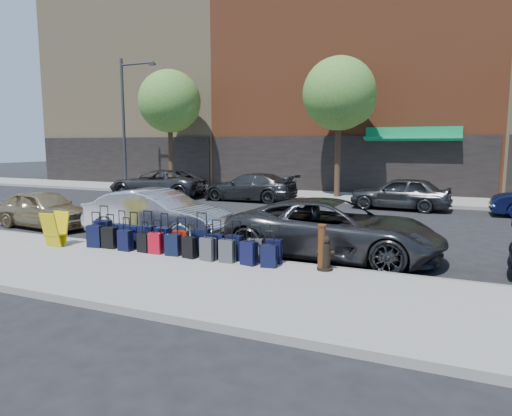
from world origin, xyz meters
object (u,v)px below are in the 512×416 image
at_px(suitcase_front_5, 181,242).
at_px(car_far_1, 250,187).
at_px(fire_hydrant, 325,254).
at_px(car_far_2, 400,193).
at_px(streetlight, 126,116).
at_px(car_near_2, 334,229).
at_px(car_near_1, 157,215).
at_px(car_near_0, 44,209).
at_px(car_far_0, 158,183).
at_px(tree_center, 342,96).
at_px(tree_left, 172,103).
at_px(bollard, 322,247).
at_px(display_rack, 55,229).

bearing_deg(suitcase_front_5, car_far_1, 95.84).
relative_size(fire_hydrant, car_far_2, 0.18).
distance_m(streetlight, suitcase_front_5, 19.13).
distance_m(fire_hydrant, car_near_2, 1.79).
relative_size(car_near_1, car_far_2, 1.07).
xyz_separation_m(car_near_0, car_far_0, (-2.10, 9.52, 0.09)).
bearing_deg(tree_center, tree_left, 180.00).
distance_m(fire_hydrant, car_near_0, 10.75).
distance_m(fire_hydrant, car_far_2, 11.64).
distance_m(fire_hydrant, car_far_1, 13.81).
height_order(fire_hydrant, car_far_2, car_far_2).
bearing_deg(tree_center, bollard, -78.00).
relative_size(display_rack, car_near_1, 0.20).
bearing_deg(car_near_2, car_far_1, 36.46).
height_order(tree_center, car_near_1, tree_center).
distance_m(tree_left, display_rack, 16.93).
bearing_deg(display_rack, fire_hydrant, 3.28).
bearing_deg(display_rack, tree_center, 72.66).
bearing_deg(car_far_2, car_far_1, -87.31).
bearing_deg(bollard, car_far_0, 137.81).
bearing_deg(streetlight, car_far_1, -11.32).
height_order(bollard, car_far_2, car_far_2).
xyz_separation_m(streetlight, car_far_2, (16.84, -2.02, -3.92)).
bearing_deg(car_far_1, suitcase_front_5, 16.95).
distance_m(fire_hydrant, car_far_0, 17.05).
height_order(display_rack, car_far_1, car_far_1).
relative_size(car_near_2, car_far_0, 1.01).
distance_m(streetlight, bollard, 21.81).
height_order(display_rack, car_near_1, car_near_1).
bearing_deg(car_near_0, bollard, -94.66).
distance_m(tree_left, car_far_2, 14.91).
xyz_separation_m(tree_left, car_near_0, (3.04, -12.49, -4.75)).
xyz_separation_m(car_near_1, car_near_2, (5.52, -0.06, -0.01)).
xyz_separation_m(suitcase_front_5, car_far_1, (-3.42, 11.71, 0.28)).
xyz_separation_m(bollard, car_far_0, (-12.61, 11.43, 0.08)).
bearing_deg(bollard, streetlight, 140.30).
bearing_deg(streetlight, tree_center, 2.98).
height_order(fire_hydrant, display_rack, display_rack).
bearing_deg(car_near_1, car_near_2, -90.38).
distance_m(bollard, car_near_1, 6.00).
distance_m(tree_center, car_near_1, 13.62).
bearing_deg(suitcase_front_5, bollard, -12.20).
bearing_deg(car_near_1, car_far_0, 36.14).
relative_size(tree_center, car_far_2, 1.67).
relative_size(fire_hydrant, car_far_0, 0.14).
relative_size(fire_hydrant, display_rack, 0.84).
xyz_separation_m(bollard, car_near_0, (-10.52, 1.91, -0.01)).
bearing_deg(tree_center, car_near_1, -101.91).
bearing_deg(tree_left, fire_hydrant, -46.47).
xyz_separation_m(fire_hydrant, display_rack, (-7.36, -0.63, 0.10)).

